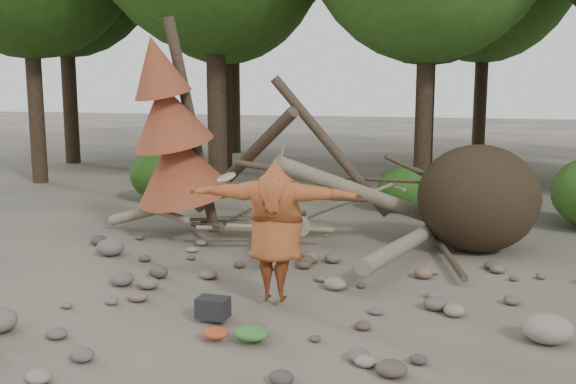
% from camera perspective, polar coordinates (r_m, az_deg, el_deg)
% --- Properties ---
extents(ground, '(120.00, 120.00, 0.00)m').
position_cam_1_polar(ground, '(8.81, -2.37, -10.57)').
color(ground, '#514C44').
rests_on(ground, ground).
extents(deadfall_pile, '(8.55, 5.24, 3.30)m').
position_cam_1_polar(deadfall_pile, '(12.19, 13.78, -0.64)').
color(deadfall_pile, '#332619').
rests_on(deadfall_pile, ground).
extents(dead_conifer, '(2.06, 2.16, 4.35)m').
position_cam_1_polar(dead_conifer, '(12.70, -10.21, 5.14)').
color(dead_conifer, '#4C3F30').
rests_on(dead_conifer, ground).
extents(bush_left, '(1.80, 1.80, 1.44)m').
position_cam_1_polar(bush_left, '(17.32, -10.94, 1.54)').
color(bush_left, '#244C14').
rests_on(bush_left, ground).
extents(bush_mid, '(1.40, 1.40, 1.12)m').
position_cam_1_polar(bush_mid, '(15.88, 10.44, 0.29)').
color(bush_mid, '#30601B').
rests_on(bush_mid, ground).
extents(frisbee_thrower, '(2.43, 0.97, 1.94)m').
position_cam_1_polar(frisbee_thrower, '(8.78, -1.12, -3.50)').
color(frisbee_thrower, '#944721').
rests_on(frisbee_thrower, ground).
extents(backpack, '(0.40, 0.27, 0.27)m').
position_cam_1_polar(backpack, '(8.45, -6.68, -10.55)').
color(backpack, black).
rests_on(backpack, ground).
extents(cloth_green, '(0.43, 0.36, 0.16)m').
position_cam_1_polar(cloth_green, '(7.76, -3.26, -12.75)').
color(cloth_green, '#38702C').
rests_on(cloth_green, ground).
extents(cloth_orange, '(0.34, 0.28, 0.12)m').
position_cam_1_polar(cloth_orange, '(7.85, -6.50, -12.67)').
color(cloth_orange, '#A83F1C').
rests_on(cloth_orange, ground).
extents(boulder_mid_right, '(0.59, 0.53, 0.35)m').
position_cam_1_polar(boulder_mid_right, '(8.32, 22.06, -11.18)').
color(boulder_mid_right, gray).
rests_on(boulder_mid_right, ground).
extents(boulder_mid_left, '(0.51, 0.46, 0.30)m').
position_cam_1_polar(boulder_mid_left, '(12.00, -15.51, -4.76)').
color(boulder_mid_left, '#686157').
rests_on(boulder_mid_left, ground).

